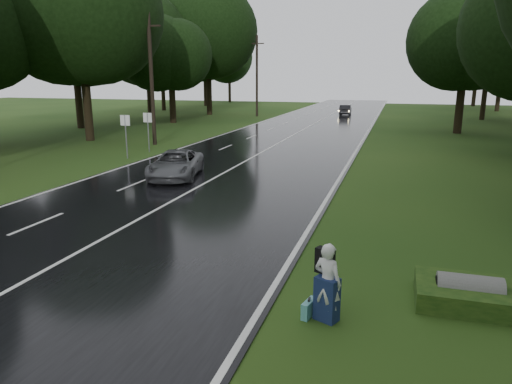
% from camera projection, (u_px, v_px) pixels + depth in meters
% --- Properties ---
extents(ground, '(160.00, 160.00, 0.00)m').
position_uv_depth(ground, '(74.00, 256.00, 12.88)').
color(ground, '#294615').
rests_on(ground, ground).
extents(road, '(12.00, 140.00, 0.04)m').
position_uv_depth(road, '(267.00, 150.00, 31.45)').
color(road, black).
rests_on(road, ground).
extents(lane_center, '(0.12, 140.00, 0.01)m').
position_uv_depth(lane_center, '(267.00, 149.00, 31.45)').
color(lane_center, silver).
rests_on(lane_center, road).
extents(grey_car, '(3.16, 4.99, 1.28)m').
position_uv_depth(grey_car, '(176.00, 164.00, 22.59)').
color(grey_car, '#4F5154').
rests_on(grey_car, road).
extents(far_car, '(1.47, 3.84, 1.25)m').
position_uv_depth(far_car, '(345.00, 110.00, 59.43)').
color(far_car, black).
rests_on(far_car, road).
extents(hitchhiker, '(0.71, 0.69, 1.65)m').
position_uv_depth(hitchhiker, '(327.00, 285.00, 9.33)').
color(hitchhiker, silver).
rests_on(hitchhiker, ground).
extents(suitcase, '(0.26, 0.51, 0.35)m').
position_uv_depth(suitcase, '(309.00, 308.00, 9.59)').
color(suitcase, '#52A09F').
rests_on(suitcase, ground).
extents(culvert, '(1.33, 0.67, 0.67)m').
position_uv_depth(culvert, '(467.00, 304.00, 10.16)').
color(culvert, slate).
rests_on(culvert, ground).
extents(utility_pole_mid, '(1.80, 0.28, 9.08)m').
position_uv_depth(utility_pole_mid, '(155.00, 145.00, 33.89)').
color(utility_pole_mid, black).
rests_on(utility_pole_mid, ground).
extents(utility_pole_far, '(1.80, 0.28, 9.60)m').
position_uv_depth(utility_pole_far, '(257.00, 116.00, 57.84)').
color(utility_pole_far, black).
rests_on(utility_pole_far, ground).
extents(road_sign_a, '(0.62, 0.10, 2.60)m').
position_uv_depth(road_sign_a, '(128.00, 158.00, 28.19)').
color(road_sign_a, white).
rests_on(road_sign_a, ground).
extents(road_sign_b, '(0.61, 0.10, 2.53)m').
position_uv_depth(road_sign_b, '(149.00, 152.00, 30.63)').
color(road_sign_b, white).
rests_on(road_sign_b, ground).
extents(tree_left_d, '(10.41, 10.41, 16.26)m').
position_uv_depth(tree_left_d, '(90.00, 140.00, 36.10)').
color(tree_left_d, black).
rests_on(tree_left_d, ground).
extents(tree_left_e, '(8.08, 8.08, 12.63)m').
position_uv_depth(tree_left_e, '(173.00, 123.00, 49.83)').
color(tree_left_e, black).
rests_on(tree_left_e, ground).
extents(tree_left_f, '(11.31, 11.31, 17.67)m').
position_uv_depth(tree_left_f, '(210.00, 115.00, 60.47)').
color(tree_left_f, black).
rests_on(tree_left_f, ground).
extents(tree_right_e, '(8.82, 8.82, 13.78)m').
position_uv_depth(tree_right_e, '(457.00, 133.00, 40.66)').
color(tree_right_e, black).
rests_on(tree_right_e, ground).
extents(tree_right_f, '(10.32, 10.32, 16.13)m').
position_uv_depth(tree_right_f, '(482.00, 120.00, 53.27)').
color(tree_right_f, black).
rests_on(tree_right_f, ground).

